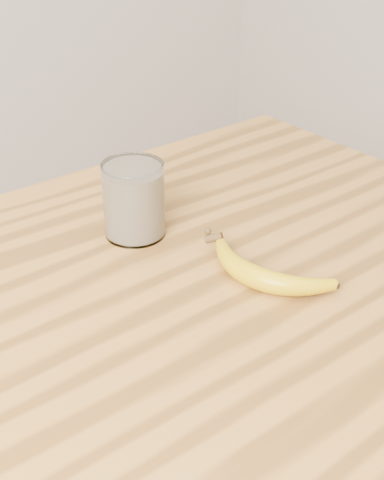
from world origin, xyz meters
TOP-DOWN VIEW (x-y plane):
  - table at (0.00, 0.00)m, footprint 1.20×0.80m
  - smoothie_glass at (0.11, 0.16)m, footprint 0.09×0.09m
  - banana at (0.15, -0.05)m, footprint 0.15×0.26m

SIDE VIEW (x-z plane):
  - table at x=0.00m, z-range 0.32..1.22m
  - banana at x=0.15m, z-range 0.90..0.93m
  - smoothie_glass at x=0.11m, z-range 0.90..1.01m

